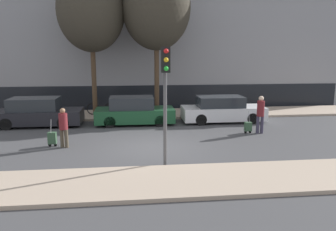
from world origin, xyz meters
TOP-DOWN VIEW (x-y plane):
  - ground_plane at (0.00, 0.00)m, footprint 80.00×80.00m
  - sidewalk_near at (0.00, -3.75)m, footprint 28.00×2.50m
  - sidewalk_far at (0.00, 7.00)m, footprint 28.00×3.00m
  - building_facade at (0.00, 10.44)m, footprint 28.00×2.53m
  - parked_car_0 at (-5.67, 4.59)m, footprint 4.41×1.75m
  - parked_car_1 at (-0.69, 4.49)m, footprint 4.15×1.73m
  - parked_car_2 at (4.15, 4.58)m, footprint 4.50×1.76m
  - pedestrian_left at (-3.53, 0.39)m, footprint 0.34×0.34m
  - trolley_left at (-4.05, 0.58)m, footprint 0.34×0.29m
  - pedestrian_right at (5.21, 1.77)m, footprint 0.35×0.34m
  - trolley_right at (4.66, 1.85)m, footprint 0.34×0.29m
  - traffic_light at (0.29, -2.36)m, footprint 0.28×0.47m
  - parked_bicycle at (-2.60, 6.81)m, footprint 1.77×0.06m
  - bare_tree_near_crossing at (0.71, 6.67)m, footprint 3.93×3.93m
  - bare_tree_down_street at (-2.97, 6.83)m, footprint 3.82×3.82m

SIDE VIEW (x-z plane):
  - ground_plane at x=0.00m, z-range 0.00..0.00m
  - sidewalk_near at x=0.00m, z-range 0.00..0.12m
  - sidewalk_far at x=0.00m, z-range 0.00..0.12m
  - trolley_right at x=4.66m, z-range -0.21..0.86m
  - trolley_left at x=-4.05m, z-range -0.21..0.92m
  - parked_bicycle at x=-2.60m, z-range 0.01..0.97m
  - parked_car_2 at x=4.15m, z-range -0.05..1.37m
  - parked_car_1 at x=-0.69m, z-range -0.06..1.42m
  - parked_car_0 at x=-5.67m, z-range -0.06..1.42m
  - pedestrian_left at x=-3.53m, z-range 0.10..1.72m
  - pedestrian_right at x=5.21m, z-range 0.13..1.92m
  - traffic_light at x=0.29m, z-range 0.83..4.79m
  - building_facade at x=0.00m, z-range -0.02..11.43m
  - bare_tree_down_street at x=-2.97m, z-range 1.93..10.26m
  - bare_tree_near_crossing at x=0.71m, z-range 1.99..10.56m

